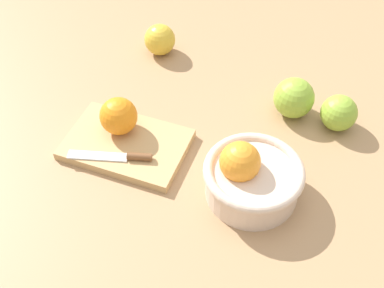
# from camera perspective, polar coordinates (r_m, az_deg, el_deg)

# --- Properties ---
(ground_plane) EXTENTS (2.40, 2.40, 0.00)m
(ground_plane) POSITION_cam_1_polar(r_m,az_deg,el_deg) (0.98, -0.22, 1.30)
(ground_plane) COLOR tan
(bowl) EXTENTS (0.17, 0.17, 0.11)m
(bowl) POSITION_cam_1_polar(r_m,az_deg,el_deg) (0.85, 6.73, -3.75)
(bowl) COLOR beige
(bowl) RESTS_ON ground_plane
(cutting_board) EXTENTS (0.25, 0.20, 0.02)m
(cutting_board) POSITION_cam_1_polar(r_m,az_deg,el_deg) (0.95, -7.48, -0.05)
(cutting_board) COLOR tan
(cutting_board) RESTS_ON ground_plane
(orange_on_board) EXTENTS (0.07, 0.07, 0.07)m
(orange_on_board) POSITION_cam_1_polar(r_m,az_deg,el_deg) (0.94, -8.37, 3.17)
(orange_on_board) COLOR orange
(orange_on_board) RESTS_ON cutting_board
(knife) EXTENTS (0.14, 0.09, 0.01)m
(knife) POSITION_cam_1_polar(r_m,az_deg,el_deg) (0.91, -8.04, -1.41)
(knife) COLOR silver
(knife) RESTS_ON cutting_board
(apple_front_right) EXTENTS (0.07, 0.07, 0.07)m
(apple_front_right) POSITION_cam_1_polar(r_m,az_deg,el_deg) (1.15, -3.69, 11.78)
(apple_front_right) COLOR gold
(apple_front_right) RESTS_ON ground_plane
(apple_front_left) EXTENTS (0.07, 0.07, 0.07)m
(apple_front_left) POSITION_cam_1_polar(r_m,az_deg,el_deg) (1.00, 16.38, 3.42)
(apple_front_left) COLOR #8EB738
(apple_front_left) RESTS_ON ground_plane
(apple_front_left_2) EXTENTS (0.08, 0.08, 0.08)m
(apple_front_left_2) POSITION_cam_1_polar(r_m,az_deg,el_deg) (1.01, 11.53, 5.18)
(apple_front_left_2) COLOR #8EB738
(apple_front_left_2) RESTS_ON ground_plane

